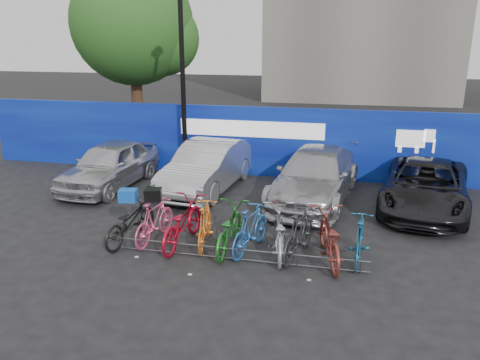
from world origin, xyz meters
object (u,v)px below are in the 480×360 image
(car_3, at_px, (425,186))
(bike_5, at_px, (251,229))
(bike_7, at_px, (299,234))
(car_2, at_px, (315,176))
(lamppost, at_px, (183,81))
(car_0, at_px, (110,165))
(bike_8, at_px, (329,238))
(bike_rack, at_px, (237,254))
(bike_0, at_px, (130,221))
(bike_1, at_px, (155,221))
(bike_4, at_px, (229,228))
(car_1, at_px, (208,166))
(bike_2, at_px, (182,223))
(bike_6, at_px, (278,232))
(tree, at_px, (138,27))
(bike_3, at_px, (205,225))
(bike_9, at_px, (360,239))

(car_3, xyz_separation_m, bike_5, (-4.22, -3.75, -0.13))
(bike_7, bearing_deg, car_2, -76.98)
(lamppost, height_order, car_2, lamppost)
(car_0, distance_m, bike_8, 8.08)
(bike_rack, xyz_separation_m, bike_0, (-2.68, 0.46, 0.34))
(bike_1, xyz_separation_m, bike_5, (2.32, -0.06, 0.02))
(bike_rack, height_order, bike_7, bike_7)
(bike_0, bearing_deg, bike_4, -168.66)
(car_0, relative_size, car_1, 0.93)
(bike_2, xyz_separation_m, bike_8, (3.36, -0.12, 0.00))
(car_1, distance_m, bike_0, 4.26)
(bike_5, height_order, bike_6, bike_5)
(bike_1, bearing_deg, car_3, -141.95)
(tree, height_order, bike_2, tree)
(bike_rack, relative_size, bike_1, 3.28)
(bike_rack, relative_size, bike_3, 3.27)
(car_0, height_order, bike_9, car_0)
(bike_9, bearing_deg, bike_6, 6.38)
(bike_6, bearing_deg, car_1, -64.99)
(bike_rack, distance_m, bike_7, 1.42)
(car_0, height_order, bike_4, car_0)
(bike_8, bearing_deg, bike_7, -17.28)
(bike_3, xyz_separation_m, bike_8, (2.82, -0.18, 0.03))
(car_3, bearing_deg, bike_4, -130.98)
(bike_4, relative_size, bike_5, 1.12)
(bike_0, height_order, bike_2, bike_2)
(car_2, height_order, bike_6, car_2)
(car_0, relative_size, bike_8, 2.06)
(bike_2, xyz_separation_m, bike_5, (1.63, -0.02, -0.01))
(lamppost, bearing_deg, car_0, -139.21)
(bike_8, height_order, bike_9, bike_8)
(car_1, relative_size, bike_3, 2.68)
(bike_2, relative_size, bike_4, 1.05)
(bike_9, bearing_deg, bike_8, 18.04)
(bike_3, relative_size, bike_7, 0.95)
(bike_3, bearing_deg, bike_rack, 138.11)
(bike_8, bearing_deg, car_0, -41.07)
(car_1, bearing_deg, bike_5, -55.03)
(bike_7, bearing_deg, bike_1, 12.21)
(lamppost, relative_size, bike_5, 3.44)
(car_2, distance_m, car_3, 3.07)
(bike_rack, distance_m, car_1, 5.11)
(bike_1, relative_size, bike_9, 1.01)
(bike_8, bearing_deg, lamppost, -59.86)
(tree, height_order, bike_9, tree)
(car_2, distance_m, bike_9, 4.03)
(bike_0, xyz_separation_m, bike_5, (2.88, 0.08, 0.03))
(bike_rack, bearing_deg, lamppost, 118.07)
(bike_5, bearing_deg, bike_6, -165.07)
(car_1, bearing_deg, bike_6, -48.69)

